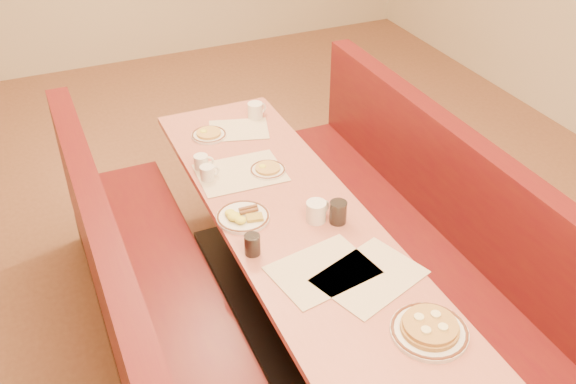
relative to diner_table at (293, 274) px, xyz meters
name	(u,v)px	position (x,y,z in m)	size (l,w,h in m)	color
ground	(293,326)	(0.00, 0.00, -0.37)	(8.00, 8.00, 0.00)	#9E6647
diner_table	(293,274)	(0.00, 0.00, 0.00)	(0.70, 2.50, 0.75)	black
booth_left	(154,318)	(-0.73, 0.00, -0.01)	(0.55, 2.50, 1.05)	#4C3326
booth_right	(414,240)	(0.73, 0.00, -0.01)	(0.55, 2.50, 1.05)	#4C3326
placemat_near_left	(322,270)	(-0.05, -0.41, 0.38)	(0.42, 0.32, 0.00)	beige
placemat_near_right	(370,276)	(0.12, -0.53, 0.38)	(0.43, 0.32, 0.00)	beige
placemat_far_left	(240,173)	(-0.10, 0.46, 0.38)	(0.45, 0.34, 0.00)	beige
placemat_far_right	(239,130)	(0.05, 0.90, 0.38)	(0.34, 0.26, 0.00)	beige
pancake_plate	(430,329)	(0.17, -0.90, 0.40)	(0.30, 0.30, 0.07)	white
eggs_plate	(242,216)	(-0.23, 0.08, 0.39)	(0.26, 0.26, 0.05)	white
extra_plate_mid	(268,169)	(0.04, 0.42, 0.39)	(0.19, 0.19, 0.04)	white
extra_plate_far	(209,134)	(-0.13, 0.90, 0.39)	(0.20, 0.20, 0.04)	white
coffee_mug_a	(317,211)	(0.09, -0.07, 0.43)	(0.13, 0.10, 0.10)	white
coffee_mug_b	(208,173)	(-0.28, 0.47, 0.42)	(0.11, 0.08, 0.08)	white
coffee_mug_c	(256,110)	(0.20, 1.01, 0.43)	(0.13, 0.09, 0.10)	white
coffee_mug_d	(202,162)	(-0.27, 0.58, 0.42)	(0.11, 0.08, 0.08)	white
soda_tumbler_near	(252,245)	(-0.28, -0.18, 0.42)	(0.07, 0.07, 0.10)	black
soda_tumbler_mid	(338,212)	(0.17, -0.13, 0.43)	(0.08, 0.08, 0.11)	black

